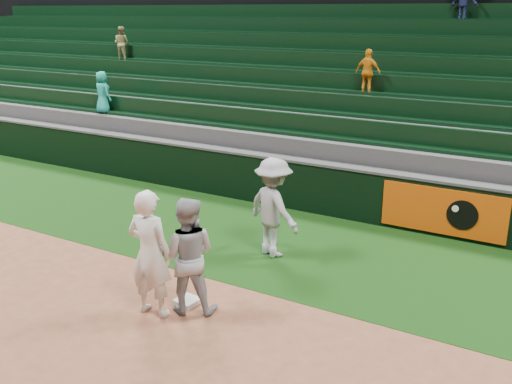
# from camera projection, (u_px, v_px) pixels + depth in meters

# --- Properties ---
(ground) EXTENTS (70.00, 70.00, 0.00)m
(ground) POSITION_uv_depth(u_px,v_px,m) (187.00, 302.00, 9.52)
(ground) COLOR brown
(ground) RESTS_ON ground
(foul_grass) EXTENTS (36.00, 4.20, 0.01)m
(foul_grass) POSITION_uv_depth(u_px,v_px,m) (273.00, 242.00, 11.99)
(foul_grass) COLOR black
(foul_grass) RESTS_ON ground
(first_base) EXTENTS (0.39, 0.39, 0.08)m
(first_base) POSITION_uv_depth(u_px,v_px,m) (187.00, 301.00, 9.47)
(first_base) COLOR silver
(first_base) RESTS_ON ground
(first_baseman) EXTENTS (0.80, 0.57, 2.08)m
(first_baseman) POSITION_uv_depth(u_px,v_px,m) (150.00, 253.00, 8.87)
(first_baseman) COLOR white
(first_baseman) RESTS_ON ground
(baserunner) EXTENTS (1.16, 1.06, 1.92)m
(baserunner) POSITION_uv_depth(u_px,v_px,m) (187.00, 256.00, 8.99)
(baserunner) COLOR #9DA0A7
(baserunner) RESTS_ON ground
(base_coach) EXTENTS (1.46, 1.16, 1.98)m
(base_coach) POSITION_uv_depth(u_px,v_px,m) (273.00, 208.00, 11.07)
(base_coach) COLOR #9B9DA8
(base_coach) RESTS_ON foul_grass
(field_wall) EXTENTS (36.00, 0.45, 1.25)m
(field_wall) POSITION_uv_depth(u_px,v_px,m) (318.00, 187.00, 13.60)
(field_wall) COLOR black
(field_wall) RESTS_ON ground
(stadium_seating) EXTENTS (36.00, 5.95, 5.57)m
(stadium_seating) POSITION_uv_depth(u_px,v_px,m) (372.00, 118.00, 16.40)
(stadium_seating) COLOR #39393C
(stadium_seating) RESTS_ON ground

